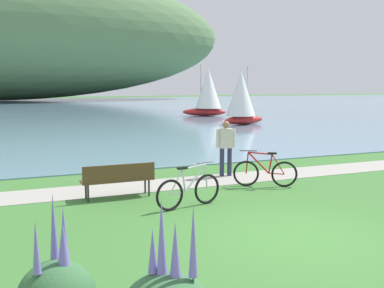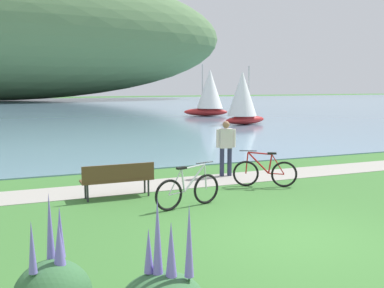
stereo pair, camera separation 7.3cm
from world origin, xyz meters
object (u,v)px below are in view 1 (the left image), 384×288
park_bench_near_camera (118,178)px  sailboat_nearest_to_shore (241,97)px  bicycle_leaning_near_bench (265,172)px  sailboat_mid_bay (208,92)px  person_at_shoreline (226,145)px  bicycle_beside_path (189,190)px

park_bench_near_camera → sailboat_nearest_to_shore: bearing=53.2°
bicycle_leaning_near_bench → sailboat_mid_bay: size_ratio=0.35×
sailboat_mid_bay → person_at_shoreline: bearing=-113.1°
person_at_shoreline → sailboat_nearest_to_shore: sailboat_nearest_to_shore is taller
bicycle_leaning_near_bench → sailboat_mid_bay: bearing=69.0°
park_bench_near_camera → bicycle_leaning_near_bench: (4.06, -0.28, -0.12)m
bicycle_leaning_near_bench → sailboat_nearest_to_shore: size_ratio=0.39×
bicycle_leaning_near_bench → bicycle_beside_path: 2.97m
bicycle_beside_path → bicycle_leaning_near_bench: bearing=23.0°
bicycle_leaning_near_bench → sailboat_nearest_to_shore: (8.56, 17.16, 1.55)m
bicycle_beside_path → sailboat_nearest_to_shore: bearing=58.4°
person_at_shoreline → sailboat_mid_bay: size_ratio=0.38×
person_at_shoreline → sailboat_mid_bay: 26.36m
bicycle_leaning_near_bench → bicycle_beside_path: same height
person_at_shoreline → park_bench_near_camera: bearing=-158.8°
park_bench_near_camera → bicycle_leaning_near_bench: bicycle_leaning_near_bench is taller
sailboat_mid_bay → sailboat_nearest_to_shore: bearing=-99.1°
sailboat_nearest_to_shore → sailboat_mid_bay: bearing=80.9°
bicycle_leaning_near_bench → sailboat_mid_bay: sailboat_mid_bay is taller
bicycle_beside_path → sailboat_nearest_to_shore: (11.30, 18.33, 1.55)m
sailboat_nearest_to_shore → sailboat_mid_bay: 8.89m
bicycle_leaning_near_bench → park_bench_near_camera: bearing=176.0°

